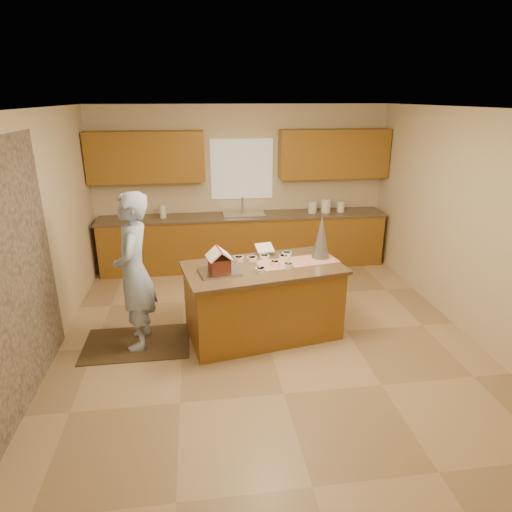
# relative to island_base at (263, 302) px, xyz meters

# --- Properties ---
(floor) EXTENTS (5.50, 5.50, 0.00)m
(floor) POSITION_rel_island_base_xyz_m (0.03, -0.08, -0.44)
(floor) COLOR tan
(floor) RESTS_ON ground
(ceiling) EXTENTS (5.50, 5.50, 0.00)m
(ceiling) POSITION_rel_island_base_xyz_m (0.03, -0.08, 2.26)
(ceiling) COLOR silver
(ceiling) RESTS_ON floor
(wall_back) EXTENTS (5.50, 5.50, 0.00)m
(wall_back) POSITION_rel_island_base_xyz_m (0.03, 2.67, 0.91)
(wall_back) COLOR beige
(wall_back) RESTS_ON floor
(wall_front) EXTENTS (5.50, 5.50, 0.00)m
(wall_front) POSITION_rel_island_base_xyz_m (0.03, -2.83, 0.91)
(wall_front) COLOR beige
(wall_front) RESTS_ON floor
(wall_left) EXTENTS (5.50, 5.50, 0.00)m
(wall_left) POSITION_rel_island_base_xyz_m (-2.47, -0.08, 0.91)
(wall_left) COLOR beige
(wall_left) RESTS_ON floor
(wall_right) EXTENTS (5.50, 5.50, 0.00)m
(wall_right) POSITION_rel_island_base_xyz_m (2.53, -0.08, 0.91)
(wall_right) COLOR beige
(wall_right) RESTS_ON floor
(stone_accent) EXTENTS (0.00, 2.50, 2.50)m
(stone_accent) POSITION_rel_island_base_xyz_m (-2.45, -0.88, 0.81)
(stone_accent) COLOR gray
(stone_accent) RESTS_ON wall_left
(window_curtain) EXTENTS (1.05, 0.03, 1.00)m
(window_curtain) POSITION_rel_island_base_xyz_m (0.03, 2.64, 1.21)
(window_curtain) COLOR white
(window_curtain) RESTS_ON wall_back
(back_counter_base) EXTENTS (4.80, 0.60, 0.88)m
(back_counter_base) POSITION_rel_island_base_xyz_m (0.03, 2.37, 0.00)
(back_counter_base) COLOR brown
(back_counter_base) RESTS_ON floor
(back_counter_top) EXTENTS (4.85, 0.63, 0.04)m
(back_counter_top) POSITION_rel_island_base_xyz_m (0.03, 2.37, 0.46)
(back_counter_top) COLOR brown
(back_counter_top) RESTS_ON back_counter_base
(upper_cabinet_left) EXTENTS (1.85, 0.35, 0.80)m
(upper_cabinet_left) POSITION_rel_island_base_xyz_m (-1.52, 2.49, 1.46)
(upper_cabinet_left) COLOR olive
(upper_cabinet_left) RESTS_ON wall_back
(upper_cabinet_right) EXTENTS (1.85, 0.35, 0.80)m
(upper_cabinet_right) POSITION_rel_island_base_xyz_m (1.58, 2.49, 1.46)
(upper_cabinet_right) COLOR olive
(upper_cabinet_right) RESTS_ON wall_back
(sink) EXTENTS (0.70, 0.45, 0.12)m
(sink) POSITION_rel_island_base_xyz_m (0.03, 2.37, 0.45)
(sink) COLOR silver
(sink) RESTS_ON back_counter_top
(faucet) EXTENTS (0.03, 0.03, 0.28)m
(faucet) POSITION_rel_island_base_xyz_m (0.03, 2.55, 0.62)
(faucet) COLOR silver
(faucet) RESTS_ON back_counter_top
(island_base) EXTENTS (1.92, 1.20, 0.87)m
(island_base) POSITION_rel_island_base_xyz_m (0.00, 0.00, 0.00)
(island_base) COLOR brown
(island_base) RESTS_ON floor
(island_top) EXTENTS (2.01, 1.30, 0.04)m
(island_top) POSITION_rel_island_base_xyz_m (0.00, 0.00, 0.46)
(island_top) COLOR brown
(island_top) RESTS_ON island_base
(table_runner) EXTENTS (1.04, 0.53, 0.01)m
(table_runner) POSITION_rel_island_base_xyz_m (0.44, 0.08, 0.48)
(table_runner) COLOR #A9250C
(table_runner) RESTS_ON island_top
(baking_tray) EXTENTS (0.51, 0.42, 0.02)m
(baking_tray) POSITION_rel_island_base_xyz_m (-0.53, -0.15, 0.49)
(baking_tray) COLOR silver
(baking_tray) RESTS_ON island_top
(cookbook) EXTENTS (0.25, 0.21, 0.09)m
(cookbook) POSITION_rel_island_base_xyz_m (0.08, 0.40, 0.57)
(cookbook) COLOR white
(cookbook) RESTS_ON island_top
(tinsel_tree) EXTENTS (0.25, 0.25, 0.55)m
(tinsel_tree) POSITION_rel_island_base_xyz_m (0.75, 0.19, 0.75)
(tinsel_tree) COLOR #BAB8C5
(tinsel_tree) RESTS_ON island_top
(rug) EXTENTS (1.25, 0.82, 0.01)m
(rug) POSITION_rel_island_base_xyz_m (-1.54, -0.04, -0.43)
(rug) COLOR black
(rug) RESTS_ON floor
(boy) EXTENTS (0.46, 0.68, 1.85)m
(boy) POSITION_rel_island_base_xyz_m (-1.49, -0.04, 0.50)
(boy) COLOR #9DB6DE
(boy) RESTS_ON rug
(canister_a) EXTENTS (0.15, 0.15, 0.20)m
(canister_a) POSITION_rel_island_base_xyz_m (1.22, 2.37, 0.58)
(canister_a) COLOR white
(canister_a) RESTS_ON back_counter_top
(canister_b) EXTENTS (0.16, 0.16, 0.24)m
(canister_b) POSITION_rel_island_base_xyz_m (1.46, 2.37, 0.60)
(canister_b) COLOR white
(canister_b) RESTS_ON back_counter_top
(canister_c) EXTENTS (0.13, 0.13, 0.18)m
(canister_c) POSITION_rel_island_base_xyz_m (1.73, 2.37, 0.57)
(canister_c) COLOR white
(canister_c) RESTS_ON back_counter_top
(paper_towel) EXTENTS (0.10, 0.10, 0.22)m
(paper_towel) POSITION_rel_island_base_xyz_m (-1.31, 2.37, 0.59)
(paper_towel) COLOR white
(paper_towel) RESTS_ON back_counter_top
(gingerbread_house) EXTENTS (0.32, 0.32, 0.28)m
(gingerbread_house) POSITION_rel_island_base_xyz_m (-0.53, -0.15, 0.61)
(gingerbread_house) COLOR maroon
(gingerbread_house) RESTS_ON baking_tray
(candy_bowls) EXTENTS (0.74, 0.61, 0.05)m
(candy_bowls) POSITION_rel_island_base_xyz_m (0.08, 0.11, 0.50)
(candy_bowls) COLOR pink
(candy_bowls) RESTS_ON island_top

